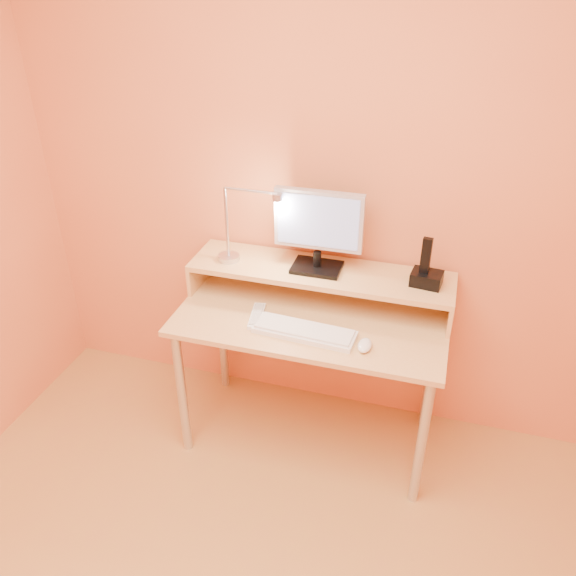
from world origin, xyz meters
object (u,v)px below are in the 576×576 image
(phone_dock, at_px, (426,279))
(remote_control, at_px, (257,316))
(lamp_base, at_px, (229,257))
(monitor_panel, at_px, (319,220))
(keyboard, at_px, (304,332))
(mouse, at_px, (365,345))

(phone_dock, height_order, remote_control, phone_dock)
(lamp_base, bearing_deg, remote_control, -44.52)
(phone_dock, distance_m, remote_control, 0.76)
(monitor_panel, xyz_separation_m, lamp_base, (-0.41, -0.04, -0.23))
(phone_dock, distance_m, keyboard, 0.57)
(remote_control, bearing_deg, lamp_base, 126.05)
(keyboard, distance_m, remote_control, 0.24)
(mouse, bearing_deg, phone_dock, 58.38)
(remote_control, bearing_deg, monitor_panel, 38.74)
(phone_dock, bearing_deg, monitor_panel, -174.52)
(keyboard, bearing_deg, phone_dock, 35.64)
(lamp_base, relative_size, keyboard, 0.23)
(mouse, bearing_deg, remote_control, 170.61)
(keyboard, xyz_separation_m, mouse, (0.26, -0.03, 0.01))
(keyboard, relative_size, mouse, 4.40)
(phone_dock, bearing_deg, mouse, -115.69)
(remote_control, bearing_deg, keyboard, -23.58)
(monitor_panel, height_order, phone_dock, monitor_panel)
(keyboard, bearing_deg, lamp_base, 153.32)
(phone_dock, relative_size, mouse, 1.31)
(lamp_base, height_order, remote_control, lamp_base)
(monitor_panel, distance_m, phone_dock, 0.53)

